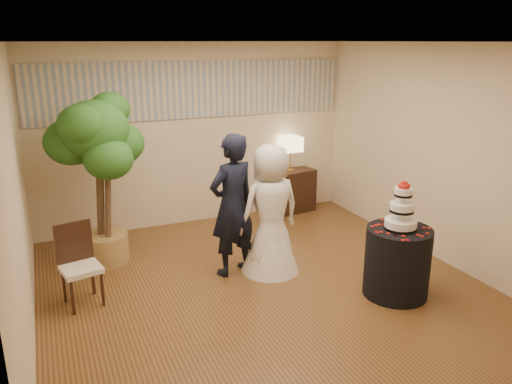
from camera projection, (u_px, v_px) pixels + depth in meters
name	position (u px, v px, depth m)	size (l,w,h in m)	color
floor	(262.00, 286.00, 5.97)	(5.00, 5.00, 0.00)	brown
ceiling	(263.00, 42.00, 5.16)	(5.00, 5.00, 0.00)	white
wall_back	(197.00, 135.00, 7.76)	(5.00, 0.06, 2.80)	beige
wall_front	(413.00, 259.00, 3.37)	(5.00, 0.06, 2.80)	beige
wall_left	(16.00, 200.00, 4.61)	(0.06, 5.00, 2.80)	beige
wall_right	(436.00, 153.00, 6.51)	(0.06, 5.00, 2.80)	beige
mural_border	(195.00, 90.00, 7.54)	(4.90, 0.02, 0.85)	#ADABA1
groom	(232.00, 205.00, 6.07)	(0.65, 0.43, 1.78)	black
bride	(270.00, 209.00, 6.15)	(0.80, 0.74, 1.64)	white
cake_table	(397.00, 262.00, 5.67)	(0.73, 0.73, 0.80)	black
wedding_cake	(402.00, 205.00, 5.47)	(0.36, 0.36, 0.56)	white
console	(289.00, 191.00, 8.45)	(0.87, 0.39, 0.72)	black
table_lamp	(290.00, 154.00, 8.26)	(0.32, 0.32, 0.58)	beige
ficus_tree	(99.00, 180.00, 6.31)	(1.07, 1.07, 2.24)	#2A631F
side_chair	(81.00, 266.00, 5.43)	(0.42, 0.44, 0.91)	black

